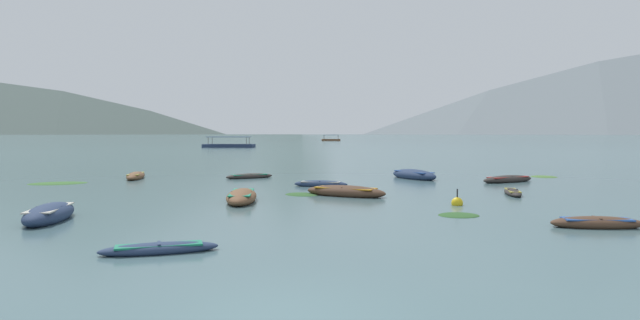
{
  "coord_description": "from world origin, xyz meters",
  "views": [
    {
      "loc": [
        0.84,
        -9.32,
        3.23
      ],
      "look_at": [
        -0.73,
        53.17,
        0.02
      ],
      "focal_mm": 30.01,
      "sensor_mm": 36.0,
      "label": 1
    }
  ],
  "objects_px": {
    "rowboat_1": "(597,223)",
    "rowboat_4": "(136,176)",
    "rowboat_0": "(242,197)",
    "ferry_0": "(331,140)",
    "rowboat_3": "(508,179)",
    "rowboat_9": "(249,176)",
    "rowboat_7": "(321,184)",
    "rowboat_2": "(49,214)",
    "rowboat_6": "(513,192)",
    "rowboat_5": "(345,192)",
    "rowboat_10": "(414,175)",
    "mooring_buoy": "(457,203)",
    "rowboat_8": "(159,249)",
    "ferry_1": "(229,145)"
  },
  "relations": [
    {
      "from": "rowboat_2",
      "to": "ferry_1",
      "type": "bearing_deg",
      "value": 97.28
    },
    {
      "from": "rowboat_0",
      "to": "mooring_buoy",
      "type": "bearing_deg",
      "value": -6.23
    },
    {
      "from": "rowboat_6",
      "to": "rowboat_5",
      "type": "bearing_deg",
      "value": -175.05
    },
    {
      "from": "rowboat_2",
      "to": "rowboat_5",
      "type": "relative_size",
      "value": 0.89
    },
    {
      "from": "ferry_1",
      "to": "rowboat_10",
      "type": "bearing_deg",
      "value": -70.07
    },
    {
      "from": "rowboat_9",
      "to": "ferry_0",
      "type": "distance_m",
      "value": 172.59
    },
    {
      "from": "rowboat_0",
      "to": "rowboat_1",
      "type": "relative_size",
      "value": 1.44
    },
    {
      "from": "rowboat_5",
      "to": "rowboat_9",
      "type": "relative_size",
      "value": 1.3
    },
    {
      "from": "rowboat_5",
      "to": "mooring_buoy",
      "type": "xyz_separation_m",
      "value": [
        4.89,
        -3.43,
        -0.1
      ]
    },
    {
      "from": "rowboat_2",
      "to": "rowboat_5",
      "type": "bearing_deg",
      "value": 35.8
    },
    {
      "from": "rowboat_4",
      "to": "rowboat_6",
      "type": "distance_m",
      "value": 25.02
    },
    {
      "from": "rowboat_10",
      "to": "mooring_buoy",
      "type": "distance_m",
      "value": 13.78
    },
    {
      "from": "rowboat_1",
      "to": "rowboat_4",
      "type": "relative_size",
      "value": 0.75
    },
    {
      "from": "rowboat_8",
      "to": "rowboat_1",
      "type": "bearing_deg",
      "value": 17.12
    },
    {
      "from": "rowboat_9",
      "to": "rowboat_10",
      "type": "bearing_deg",
      "value": -0.35
    },
    {
      "from": "rowboat_3",
      "to": "mooring_buoy",
      "type": "xyz_separation_m",
      "value": [
        -5.91,
        -11.34,
        -0.07
      ]
    },
    {
      "from": "rowboat_0",
      "to": "rowboat_9",
      "type": "bearing_deg",
      "value": 97.34
    },
    {
      "from": "rowboat_7",
      "to": "rowboat_9",
      "type": "distance_m",
      "value": 7.74
    },
    {
      "from": "rowboat_0",
      "to": "mooring_buoy",
      "type": "relative_size",
      "value": 5.13
    },
    {
      "from": "rowboat_9",
      "to": "rowboat_10",
      "type": "xyz_separation_m",
      "value": [
        11.61,
        -0.07,
        0.12
      ]
    },
    {
      "from": "rowboat_2",
      "to": "rowboat_10",
      "type": "height_order",
      "value": "rowboat_10"
    },
    {
      "from": "rowboat_9",
      "to": "rowboat_4",
      "type": "bearing_deg",
      "value": -176.39
    },
    {
      "from": "rowboat_5",
      "to": "ferry_1",
      "type": "bearing_deg",
      "value": 104.78
    },
    {
      "from": "mooring_buoy",
      "to": "rowboat_10",
      "type": "bearing_deg",
      "value": 89.41
    },
    {
      "from": "rowboat_7",
      "to": "rowboat_2",
      "type": "bearing_deg",
      "value": -127.4
    },
    {
      "from": "rowboat_0",
      "to": "rowboat_6",
      "type": "distance_m",
      "value": 14.02
    },
    {
      "from": "rowboat_9",
      "to": "rowboat_5",
      "type": "bearing_deg",
      "value": -57.73
    },
    {
      "from": "rowboat_8",
      "to": "rowboat_10",
      "type": "distance_m",
      "value": 25.64
    },
    {
      "from": "rowboat_1",
      "to": "rowboat_2",
      "type": "bearing_deg",
      "value": 177.28
    },
    {
      "from": "rowboat_3",
      "to": "rowboat_5",
      "type": "distance_m",
      "value": 13.39
    },
    {
      "from": "rowboat_6",
      "to": "rowboat_7",
      "type": "distance_m",
      "value": 10.85
    },
    {
      "from": "rowboat_3",
      "to": "rowboat_8",
      "type": "distance_m",
      "value": 26.48
    },
    {
      "from": "ferry_0",
      "to": "ferry_1",
      "type": "xyz_separation_m",
      "value": [
        -21.88,
        -94.09,
        -0.0
      ]
    },
    {
      "from": "rowboat_2",
      "to": "rowboat_7",
      "type": "relative_size",
      "value": 1.2
    },
    {
      "from": "rowboat_10",
      "to": "mooring_buoy",
      "type": "xyz_separation_m",
      "value": [
        -0.14,
        -13.78,
        -0.15
      ]
    },
    {
      "from": "rowboat_4",
      "to": "rowboat_0",
      "type": "bearing_deg",
      "value": -51.95
    },
    {
      "from": "rowboat_0",
      "to": "rowboat_6",
      "type": "height_order",
      "value": "rowboat_0"
    },
    {
      "from": "rowboat_1",
      "to": "rowboat_5",
      "type": "bearing_deg",
      "value": 133.27
    },
    {
      "from": "rowboat_6",
      "to": "ferry_0",
      "type": "relative_size",
      "value": 0.42
    },
    {
      "from": "rowboat_6",
      "to": "rowboat_7",
      "type": "height_order",
      "value": "rowboat_7"
    },
    {
      "from": "rowboat_3",
      "to": "ferry_0",
      "type": "height_order",
      "value": "ferry_0"
    },
    {
      "from": "rowboat_7",
      "to": "mooring_buoy",
      "type": "height_order",
      "value": "mooring_buoy"
    },
    {
      "from": "rowboat_2",
      "to": "rowboat_4",
      "type": "xyz_separation_m",
      "value": [
        -3.48,
        17.9,
        -0.06
      ]
    },
    {
      "from": "ferry_0",
      "to": "rowboat_3",
      "type": "bearing_deg",
      "value": -85.96
    },
    {
      "from": "rowboat_2",
      "to": "rowboat_4",
      "type": "bearing_deg",
      "value": 101.01
    },
    {
      "from": "ferry_0",
      "to": "mooring_buoy",
      "type": "distance_m",
      "value": 186.48
    },
    {
      "from": "rowboat_1",
      "to": "rowboat_0",
      "type": "bearing_deg",
      "value": 153.82
    },
    {
      "from": "rowboat_0",
      "to": "rowboat_9",
      "type": "distance_m",
      "value": 12.88
    },
    {
      "from": "rowboat_0",
      "to": "ferry_1",
      "type": "relative_size",
      "value": 0.41
    },
    {
      "from": "rowboat_9",
      "to": "mooring_buoy",
      "type": "bearing_deg",
      "value": -50.36
    }
  ]
}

